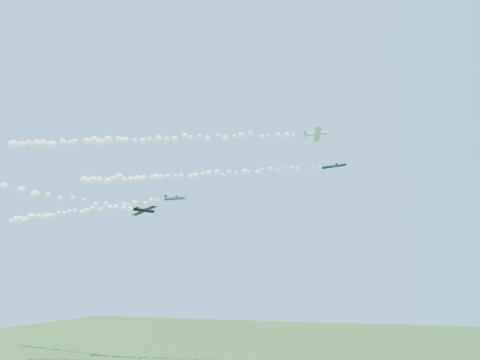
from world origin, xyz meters
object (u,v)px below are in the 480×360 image
(plane_white, at_px, (317,134))
(plane_black, at_px, (144,210))
(plane_navy, at_px, (334,166))
(plane_grey, at_px, (175,198))

(plane_white, bearing_deg, plane_black, -174.79)
(plane_navy, bearing_deg, plane_white, -139.93)
(plane_navy, bearing_deg, plane_grey, -174.92)
(plane_black, bearing_deg, plane_white, -53.27)
(plane_grey, distance_m, plane_black, 10.04)
(plane_navy, relative_size, plane_black, 0.95)
(plane_white, xyz_separation_m, plane_grey, (-34.82, -3.28, -14.35))
(plane_grey, xyz_separation_m, plane_black, (-3.41, -8.45, -4.21))
(plane_navy, distance_m, plane_black, 45.63)
(plane_navy, height_order, plane_black, plane_navy)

